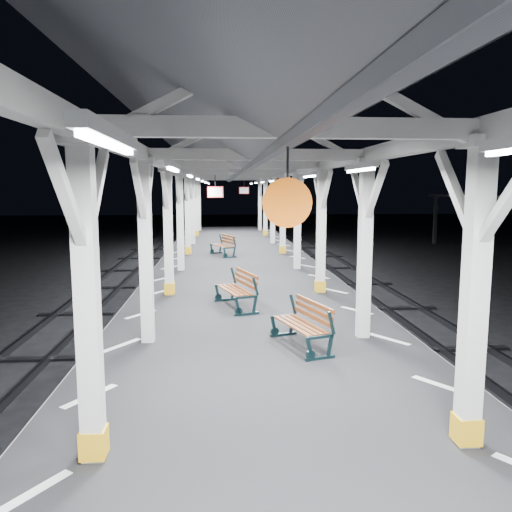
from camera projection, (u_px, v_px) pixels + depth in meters
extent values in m
plane|color=black|center=(250.00, 355.00, 11.40)|extent=(120.00, 120.00, 0.00)
cube|color=black|center=(250.00, 334.00, 11.33)|extent=(6.00, 50.00, 1.00)
cube|color=silver|center=(141.00, 314.00, 11.09)|extent=(1.00, 48.00, 0.01)
cube|color=silver|center=(357.00, 310.00, 11.44)|extent=(1.00, 48.00, 0.01)
cube|color=#2D2D33|center=(51.00, 357.00, 11.07)|extent=(0.08, 60.00, 0.16)
cube|color=black|center=(25.00, 359.00, 11.04)|extent=(2.20, 0.22, 0.06)
cube|color=#2D2D33|center=(439.00, 347.00, 11.71)|extent=(0.08, 60.00, 0.16)
cube|color=#2D2D33|center=(484.00, 346.00, 11.79)|extent=(0.08, 60.00, 0.16)
cube|color=black|center=(462.00, 349.00, 11.76)|extent=(2.20, 0.22, 0.06)
cube|color=silver|center=(88.00, 309.00, 4.98)|extent=(0.22, 0.22, 3.20)
cube|color=silver|center=(80.00, 139.00, 4.75)|extent=(0.40, 0.40, 0.12)
cube|color=gold|center=(94.00, 442.00, 5.17)|extent=(0.26, 0.26, 0.30)
cube|color=silver|center=(96.00, 192.00, 5.36)|extent=(0.10, 0.99, 0.99)
cube|color=silver|center=(65.00, 193.00, 4.28)|extent=(0.10, 0.99, 0.99)
cube|color=silver|center=(146.00, 255.00, 8.93)|extent=(0.22, 0.22, 3.20)
cube|color=silver|center=(143.00, 161.00, 8.70)|extent=(0.40, 0.40, 0.12)
cube|color=silver|center=(148.00, 190.00, 9.31)|extent=(0.10, 0.99, 0.99)
cube|color=silver|center=(139.00, 191.00, 8.23)|extent=(0.10, 0.99, 0.99)
cube|color=silver|center=(168.00, 234.00, 12.88)|extent=(0.22, 0.22, 3.20)
cube|color=silver|center=(167.00, 169.00, 12.65)|extent=(0.40, 0.40, 0.12)
cube|color=gold|center=(170.00, 288.00, 13.07)|extent=(0.26, 0.26, 0.30)
cube|color=silver|center=(169.00, 190.00, 13.27)|extent=(0.10, 0.99, 0.99)
cube|color=silver|center=(165.00, 190.00, 12.18)|extent=(0.10, 0.99, 0.99)
cube|color=silver|center=(180.00, 223.00, 16.83)|extent=(0.22, 0.22, 3.20)
cube|color=silver|center=(179.00, 174.00, 16.61)|extent=(0.40, 0.40, 0.12)
cube|color=silver|center=(181.00, 189.00, 17.22)|extent=(0.10, 0.99, 0.99)
cube|color=silver|center=(178.00, 189.00, 16.13)|extent=(0.10, 0.99, 0.99)
cube|color=silver|center=(188.00, 217.00, 20.78)|extent=(0.22, 0.22, 3.20)
cube|color=silver|center=(187.00, 176.00, 20.56)|extent=(0.40, 0.40, 0.12)
cube|color=gold|center=(188.00, 250.00, 20.98)|extent=(0.26, 0.26, 0.30)
cube|color=silver|center=(188.00, 189.00, 21.17)|extent=(0.10, 0.99, 0.99)
cube|color=silver|center=(186.00, 189.00, 20.08)|extent=(0.10, 0.99, 0.99)
cube|color=silver|center=(193.00, 212.00, 24.74)|extent=(0.22, 0.22, 3.20)
cube|color=silver|center=(192.00, 178.00, 24.51)|extent=(0.40, 0.40, 0.12)
cube|color=silver|center=(193.00, 189.00, 25.12)|extent=(0.10, 0.99, 0.99)
cube|color=silver|center=(192.00, 189.00, 24.04)|extent=(0.10, 0.99, 0.99)
cube|color=silver|center=(196.00, 209.00, 28.69)|extent=(0.22, 0.22, 3.20)
cube|color=silver|center=(196.00, 180.00, 28.46)|extent=(0.40, 0.40, 0.12)
cube|color=gold|center=(197.00, 233.00, 28.88)|extent=(0.26, 0.26, 0.30)
cube|color=silver|center=(196.00, 189.00, 29.08)|extent=(0.10, 0.99, 0.99)
cube|color=silver|center=(196.00, 189.00, 27.99)|extent=(0.10, 0.99, 0.99)
cube|color=silver|center=(199.00, 206.00, 32.64)|extent=(0.22, 0.22, 3.20)
cube|color=silver|center=(199.00, 181.00, 32.42)|extent=(0.40, 0.40, 0.12)
cube|color=silver|center=(199.00, 188.00, 33.03)|extent=(0.10, 0.99, 0.99)
cube|color=silver|center=(198.00, 188.00, 31.94)|extent=(0.10, 0.99, 0.99)
cube|color=silver|center=(474.00, 302.00, 5.27)|extent=(0.22, 0.22, 3.20)
cube|color=silver|center=(484.00, 142.00, 5.04)|extent=(0.40, 0.40, 0.12)
cube|color=gold|center=(466.00, 429.00, 5.46)|extent=(0.26, 0.26, 0.30)
cube|color=silver|center=(456.00, 192.00, 5.65)|extent=(0.10, 0.99, 0.99)
cube|color=silver|center=(512.00, 193.00, 4.57)|extent=(0.10, 0.99, 0.99)
cube|color=silver|center=(365.00, 253.00, 9.22)|extent=(0.22, 0.22, 3.20)
cube|color=silver|center=(367.00, 162.00, 8.99)|extent=(0.40, 0.40, 0.12)
cube|color=silver|center=(358.00, 190.00, 9.61)|extent=(0.10, 0.99, 0.99)
cube|color=silver|center=(376.00, 191.00, 8.52)|extent=(0.10, 0.99, 0.99)
cube|color=silver|center=(321.00, 233.00, 13.17)|extent=(0.22, 0.22, 3.20)
cube|color=silver|center=(322.00, 170.00, 12.94)|extent=(0.40, 0.40, 0.12)
cube|color=gold|center=(320.00, 286.00, 13.36)|extent=(0.26, 0.26, 0.30)
cube|color=silver|center=(318.00, 190.00, 13.56)|extent=(0.10, 0.99, 0.99)
cube|color=silver|center=(326.00, 190.00, 12.47)|extent=(0.10, 0.99, 0.99)
cube|color=silver|center=(297.00, 223.00, 17.12)|extent=(0.22, 0.22, 3.20)
cube|color=silver|center=(298.00, 174.00, 16.90)|extent=(0.40, 0.40, 0.12)
cube|color=silver|center=(295.00, 189.00, 17.51)|extent=(0.10, 0.99, 0.99)
cube|color=silver|center=(300.00, 189.00, 16.42)|extent=(0.10, 0.99, 0.99)
cube|color=silver|center=(283.00, 216.00, 21.07)|extent=(0.22, 0.22, 3.20)
cube|color=silver|center=(283.00, 177.00, 20.85)|extent=(0.40, 0.40, 0.12)
cube|color=gold|center=(283.00, 250.00, 21.27)|extent=(0.26, 0.26, 0.30)
cube|color=silver|center=(281.00, 189.00, 21.46)|extent=(0.10, 0.99, 0.99)
cube|color=silver|center=(285.00, 189.00, 20.38)|extent=(0.10, 0.99, 0.99)
cube|color=silver|center=(273.00, 212.00, 25.03)|extent=(0.22, 0.22, 3.20)
cube|color=silver|center=(273.00, 178.00, 24.80)|extent=(0.40, 0.40, 0.12)
cube|color=silver|center=(272.00, 189.00, 25.41)|extent=(0.10, 0.99, 0.99)
cube|color=silver|center=(274.00, 189.00, 24.33)|extent=(0.10, 0.99, 0.99)
cube|color=silver|center=(265.00, 208.00, 28.98)|extent=(0.22, 0.22, 3.20)
cube|color=silver|center=(265.00, 180.00, 28.75)|extent=(0.40, 0.40, 0.12)
cube|color=gold|center=(265.00, 233.00, 29.17)|extent=(0.26, 0.26, 0.30)
cube|color=silver|center=(265.00, 189.00, 29.37)|extent=(0.10, 0.99, 0.99)
cube|color=silver|center=(266.00, 189.00, 28.28)|extent=(0.10, 0.99, 0.99)
cube|color=silver|center=(260.00, 206.00, 32.93)|extent=(0.22, 0.22, 3.20)
cube|color=silver|center=(260.00, 181.00, 32.71)|extent=(0.40, 0.40, 0.12)
cube|color=silver|center=(259.00, 188.00, 33.32)|extent=(0.10, 0.99, 0.99)
cube|color=silver|center=(261.00, 188.00, 32.23)|extent=(0.10, 0.99, 0.99)
cube|color=silver|center=(157.00, 160.00, 10.66)|extent=(0.18, 48.00, 0.24)
cube|color=silver|center=(341.00, 161.00, 10.95)|extent=(0.18, 48.00, 0.24)
cube|color=silver|center=(288.00, 128.00, 4.88)|extent=(4.20, 0.14, 0.20)
cube|color=silver|center=(257.00, 155.00, 8.83)|extent=(4.20, 0.14, 0.20)
cube|color=silver|center=(245.00, 165.00, 12.78)|extent=(4.20, 0.14, 0.20)
cube|color=silver|center=(239.00, 170.00, 16.74)|extent=(4.20, 0.14, 0.20)
cube|color=silver|center=(235.00, 174.00, 20.69)|extent=(4.20, 0.14, 0.20)
cube|color=silver|center=(233.00, 176.00, 24.64)|extent=(4.20, 0.14, 0.20)
cube|color=silver|center=(231.00, 178.00, 28.59)|extent=(4.20, 0.14, 0.20)
cube|color=silver|center=(229.00, 179.00, 32.54)|extent=(4.20, 0.14, 0.20)
cube|color=silver|center=(250.00, 117.00, 10.68)|extent=(0.16, 48.00, 0.20)
cube|color=#4A4C52|center=(189.00, 135.00, 10.64)|extent=(2.80, 49.00, 1.45)
cube|color=#4A4C52|center=(310.00, 136.00, 10.83)|extent=(2.80, 49.00, 1.45)
cube|color=silver|center=(110.00, 134.00, 2.85)|extent=(0.10, 1.35, 0.08)
cube|color=white|center=(110.00, 143.00, 2.85)|extent=(0.05, 1.25, 0.05)
cube|color=silver|center=(173.00, 165.00, 6.80)|extent=(0.10, 1.35, 0.08)
cube|color=white|center=(173.00, 169.00, 6.81)|extent=(0.05, 1.25, 0.05)
cube|color=silver|center=(190.00, 174.00, 10.75)|extent=(0.10, 1.35, 0.08)
cube|color=white|center=(190.00, 176.00, 10.76)|extent=(0.05, 1.25, 0.05)
cube|color=silver|center=(198.00, 177.00, 14.70)|extent=(0.10, 1.35, 0.08)
cube|color=white|center=(198.00, 179.00, 14.71)|extent=(0.05, 1.25, 0.05)
cube|color=silver|center=(202.00, 180.00, 18.66)|extent=(0.10, 1.35, 0.08)
cube|color=white|center=(202.00, 181.00, 18.66)|extent=(0.05, 1.25, 0.05)
cube|color=silver|center=(205.00, 181.00, 22.61)|extent=(0.10, 1.35, 0.08)
cube|color=white|center=(205.00, 182.00, 22.61)|extent=(0.05, 1.25, 0.05)
cube|color=silver|center=(207.00, 182.00, 26.56)|extent=(0.10, 1.35, 0.08)
cube|color=white|center=(207.00, 183.00, 26.57)|extent=(0.05, 1.25, 0.05)
cube|color=silver|center=(209.00, 183.00, 30.51)|extent=(0.10, 1.35, 0.08)
cube|color=white|center=(209.00, 184.00, 30.52)|extent=(0.05, 1.25, 0.05)
cube|color=silver|center=(360.00, 166.00, 6.99)|extent=(0.10, 1.35, 0.08)
cube|color=white|center=(360.00, 170.00, 6.99)|extent=(0.05, 1.25, 0.05)
cube|color=silver|center=(309.00, 174.00, 10.94)|extent=(0.10, 1.35, 0.08)
cube|color=white|center=(309.00, 176.00, 10.95)|extent=(0.05, 1.25, 0.05)
cube|color=silver|center=(285.00, 178.00, 14.89)|extent=(0.10, 1.35, 0.08)
cube|color=white|center=(285.00, 179.00, 14.90)|extent=(0.05, 1.25, 0.05)
cube|color=silver|center=(271.00, 180.00, 18.84)|extent=(0.10, 1.35, 0.08)
cube|color=white|center=(271.00, 181.00, 18.85)|extent=(0.05, 1.25, 0.05)
cube|color=silver|center=(262.00, 181.00, 22.80)|extent=(0.10, 1.35, 0.08)
cube|color=white|center=(262.00, 182.00, 22.80)|extent=(0.05, 1.25, 0.05)
cube|color=silver|center=(256.00, 182.00, 26.75)|extent=(0.10, 1.35, 0.08)
cube|color=white|center=(256.00, 183.00, 26.76)|extent=(0.05, 1.25, 0.05)
cube|color=silver|center=(251.00, 183.00, 30.70)|extent=(0.10, 1.35, 0.08)
cube|color=white|center=(251.00, 184.00, 30.71)|extent=(0.05, 1.25, 0.05)
cylinder|color=black|center=(288.00, 162.00, 4.92)|extent=(0.02, 0.02, 0.30)
cylinder|color=orange|center=(287.00, 203.00, 4.98)|extent=(0.50, 0.04, 0.50)
cylinder|color=black|center=(215.00, 181.00, 15.58)|extent=(0.02, 0.02, 0.36)
cube|color=red|center=(215.00, 192.00, 15.63)|extent=(0.50, 0.03, 0.35)
cube|color=white|center=(215.00, 192.00, 15.63)|extent=(0.44, 0.04, 0.29)
cylinder|color=black|center=(244.00, 183.00, 25.08)|extent=(0.02, 0.02, 0.36)
cube|color=red|center=(244.00, 190.00, 25.12)|extent=(0.50, 0.03, 0.35)
cube|color=white|center=(244.00, 190.00, 25.12)|extent=(0.44, 0.05, 0.29)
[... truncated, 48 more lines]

